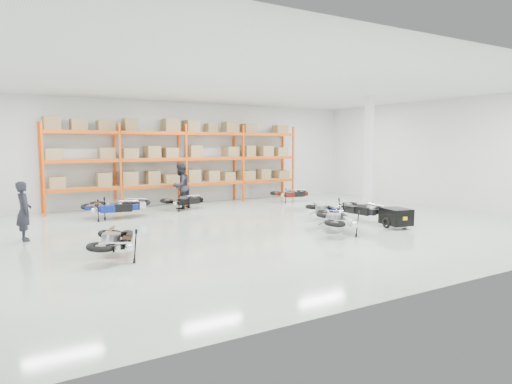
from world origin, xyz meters
TOP-DOWN VIEW (x-y plane):
  - room at (0.00, 0.00)m, footprint 18.00×18.00m
  - pallet_rack at (-0.00, 6.45)m, footprint 11.28×0.98m
  - structural_column at (5.20, 0.50)m, footprint 0.25×0.25m
  - moto_blue_centre at (2.45, -0.29)m, footprint 1.38×1.86m
  - moto_silver_left at (1.42, -2.10)m, footprint 1.63×1.96m
  - moto_black_far_left at (-4.94, -1.71)m, footprint 1.46×1.96m
  - moto_touring_right at (3.65, -0.73)m, footprint 0.94×1.83m
  - trailer at (3.65, -2.33)m, footprint 0.86×1.53m
  - moto_back_a at (-3.62, 4.05)m, footprint 1.94×1.19m
  - moto_back_b at (-3.29, 4.32)m, footprint 2.05×1.35m
  - moto_back_c at (-0.60, 4.88)m, footprint 1.66×0.95m
  - moto_back_d at (4.62, 4.79)m, footprint 1.72×1.10m
  - person_left at (-6.58, 1.61)m, footprint 0.44×0.63m
  - person_back at (-0.57, 5.25)m, footprint 1.15×1.08m

SIDE VIEW (x-z plane):
  - trailer at x=3.65m, z-range 0.05..0.68m
  - moto_back_c at x=-0.60m, z-range -0.03..1.00m
  - moto_back_d at x=4.62m, z-range -0.03..1.00m
  - moto_blue_centre at x=2.45m, z-range -0.03..1.05m
  - moto_silver_left at x=1.42m, z-range -0.03..1.11m
  - moto_black_far_left at x=-4.94m, z-range -0.03..1.11m
  - moto_touring_right at x=3.65m, z-range -0.03..1.13m
  - moto_back_a at x=-3.62m, z-range -0.03..1.14m
  - moto_back_b at x=-3.29m, z-range -0.03..1.19m
  - person_left at x=-6.58m, z-range 0.00..1.64m
  - person_back at x=-0.57m, z-range 0.00..1.87m
  - room at x=0.00m, z-range -6.75..11.25m
  - structural_column at x=5.20m, z-range 0.00..4.50m
  - pallet_rack at x=0.00m, z-range 0.45..4.07m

